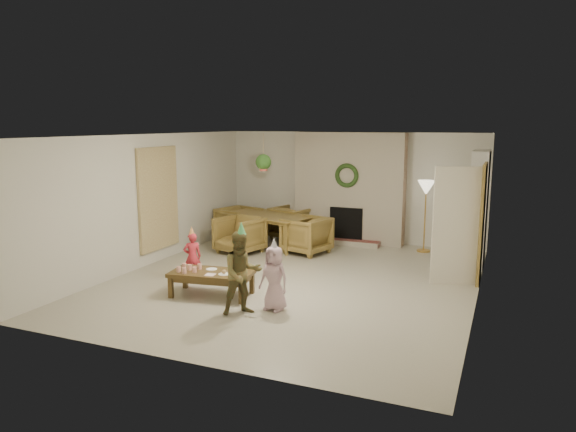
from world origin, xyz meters
The scene contains 56 objects.
floor centered at (0.00, 0.00, 0.00)m, with size 7.00×7.00×0.00m, color #B7B29E.
ceiling centered at (0.00, 0.00, 2.50)m, with size 7.00×7.00×0.00m, color white.
wall_back centered at (0.00, 3.50, 1.25)m, with size 7.00×7.00×0.00m, color silver.
wall_front centered at (0.00, -3.50, 1.25)m, with size 7.00×7.00×0.00m, color silver.
wall_left centered at (-3.00, 0.00, 1.25)m, with size 7.00×7.00×0.00m, color silver.
wall_right centered at (3.00, 0.00, 1.25)m, with size 7.00×7.00×0.00m, color silver.
fireplace_mass centered at (0.00, 3.30, 1.25)m, with size 2.50×0.40×2.50m, color #5F2E19.
fireplace_hearth centered at (0.00, 2.95, 0.06)m, with size 1.60×0.30×0.12m, color maroon.
fireplace_firebox centered at (0.00, 3.12, 0.45)m, with size 0.75×0.12×0.75m, color black.
fireplace_wreath centered at (0.00, 3.07, 1.55)m, with size 0.54×0.54×0.10m, color #203F17.
floor_lamp_base centered at (1.75, 3.00, 0.02)m, with size 0.28×0.28×0.03m, color gold.
floor_lamp_post centered at (1.75, 3.00, 0.71)m, with size 0.03×0.03×1.37m, color gold.
floor_lamp_shade centered at (1.75, 3.00, 1.37)m, with size 0.36×0.36×0.30m, color beige.
bookshelf_carcass centered at (2.84, 2.30, 1.10)m, with size 0.30×1.00×2.20m, color white.
bookshelf_shelf_a centered at (2.82, 2.30, 0.45)m, with size 0.30×0.92×0.03m, color white.
bookshelf_shelf_b centered at (2.82, 2.30, 0.85)m, with size 0.30×0.92×0.03m, color white.
bookshelf_shelf_c centered at (2.82, 2.30, 1.25)m, with size 0.30×0.92×0.03m, color white.
bookshelf_shelf_d centered at (2.82, 2.30, 1.65)m, with size 0.30×0.92×0.03m, color white.
books_row_lower centered at (2.80, 2.15, 0.59)m, with size 0.20×0.40×0.24m, color maroon.
books_row_mid centered at (2.80, 2.35, 0.99)m, with size 0.20×0.44×0.24m, color #27658F.
books_row_upper centered at (2.80, 2.20, 1.38)m, with size 0.20×0.36×0.22m, color #A99A24.
door_frame centered at (2.96, 1.20, 1.02)m, with size 0.05×0.86×2.04m, color olive.
door_leaf centered at (2.58, 0.82, 1.00)m, with size 0.05×0.80×2.00m, color beige.
curtain_panel centered at (-2.96, 0.20, 1.25)m, with size 0.06×1.20×2.00m, color beige.
dining_table centered at (-1.56, 2.21, 0.35)m, with size 2.00×1.11×0.70m, color olive.
dining_chair_near centered at (-1.81, 1.37, 0.39)m, with size 0.83×0.85×0.78m, color olive.
dining_chair_far centered at (-1.30, 3.05, 0.39)m, with size 0.83×0.85×0.78m, color olive.
dining_chair_left centered at (-2.40, 2.47, 0.39)m, with size 0.83×0.85×0.78m, color olive.
dining_chair_right centered at (-0.51, 1.89, 0.39)m, with size 0.83×0.85×0.78m, color olive.
hanging_plant_cord centered at (-1.30, 1.50, 2.15)m, with size 0.01×0.01×0.70m, color tan.
hanging_plant_pot centered at (-1.30, 1.50, 1.80)m, with size 0.16×0.16×0.12m, color #A64035.
hanging_plant_foliage centered at (-1.30, 1.50, 1.92)m, with size 0.32×0.32×0.32m, color #224918.
coffee_table_top centered at (-0.90, -1.30, 0.36)m, with size 1.28×0.64×0.06m, color #533E1B.
coffee_table_apron centered at (-0.90, -1.30, 0.30)m, with size 1.18×0.54×0.08m, color #533E1B.
coffee_leg_fl centered at (-1.44, -1.64, 0.17)m, with size 0.07×0.07×0.34m, color #533E1B.
coffee_leg_fr centered at (-0.29, -1.47, 0.17)m, with size 0.07×0.07×0.34m, color #533E1B.
coffee_leg_bl centered at (-1.51, -1.12, 0.17)m, with size 0.07×0.07×0.34m, color #533E1B.
coffee_leg_br centered at (-0.36, -0.95, 0.17)m, with size 0.07×0.07×0.34m, color #533E1B.
cup_a centered at (-1.37, -1.52, 0.44)m, with size 0.07×0.07×0.09m, color white.
cup_b centered at (-1.39, -1.32, 0.44)m, with size 0.07×0.07×0.09m, color white.
cup_c centered at (-1.24, -1.55, 0.44)m, with size 0.07×0.07×0.09m, color white.
cup_d centered at (-1.27, -1.35, 0.44)m, with size 0.07×0.07×0.09m, color white.
cup_e centered at (-1.12, -1.45, 0.44)m, with size 0.07×0.07×0.09m, color white.
cup_f centered at (-1.15, -1.25, 0.44)m, with size 0.07×0.07×0.09m, color white.
plate_a centered at (-0.97, -1.19, 0.40)m, with size 0.18×0.18×0.01m, color white.
plate_b centered at (-0.64, -1.36, 0.40)m, with size 0.18×0.18×0.01m, color white.
plate_c centered at (-0.48, -1.14, 0.40)m, with size 0.18×0.18×0.01m, color white.
food_scoop centered at (-0.64, -1.36, 0.44)m, with size 0.07×0.07×0.07m, color tan.
napkin_left centered at (-0.83, -1.47, 0.40)m, with size 0.15×0.15×0.01m, color #F3B3C5.
napkin_right centered at (-0.58, -1.07, 0.40)m, with size 0.15×0.15×0.01m, color #F3B3C5.
child_red centered at (-1.62, -0.72, 0.42)m, with size 0.31×0.20×0.85m, color red.
party_hat_red centered at (-1.62, -0.72, 0.88)m, with size 0.12×0.12×0.16m, color gold.
child_plaid centered at (-0.08, -1.84, 0.60)m, with size 0.59×0.46×1.20m, color brown.
party_hat_plaid centered at (-0.08, -1.84, 1.25)m, with size 0.14×0.14×0.20m, color #50BC6B.
child_pink centered at (0.28, -1.51, 0.48)m, with size 0.47×0.30×0.96m, color #CCA3B2.
party_hat_pink centered at (0.28, -1.51, 1.00)m, with size 0.12×0.12×0.17m, color silver.
Camera 1 is at (3.35, -8.35, 2.71)m, focal length 33.32 mm.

